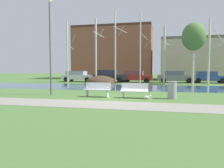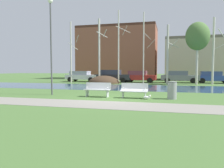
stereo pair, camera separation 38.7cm
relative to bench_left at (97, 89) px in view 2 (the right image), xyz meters
name	(u,v)px [view 2 (the right image)]	position (x,y,z in m)	size (l,w,h in m)	color
ground_plane	(137,86)	(1.13, 9.36, -0.47)	(120.00, 120.00, 0.00)	#476B33
paved_path_strip	(102,105)	(1.13, -2.77, -0.47)	(60.00, 2.27, 0.01)	gray
river_band	(134,87)	(1.13, 7.34, -0.47)	(80.00, 6.78, 0.01)	#33516B
soil_mound	(104,83)	(-3.32, 12.54, -0.47)	(3.81, 3.41, 1.84)	#423021
bench_left	(97,89)	(0.00, 0.00, 0.00)	(1.60, 0.57, 0.87)	silver
bench_right	(134,90)	(2.26, 0.00, 0.00)	(1.60, 0.57, 0.87)	silver
trash_bin	(172,90)	(4.41, 0.08, 0.04)	(0.53, 0.53, 0.99)	gray
seagull	(147,97)	(3.07, -0.50, -0.34)	(0.46, 0.17, 0.27)	white
streetlamp	(51,32)	(-3.23, 0.22, 3.60)	(0.32, 0.32, 6.24)	#4C4C51
birch_far_left	(71,52)	(-7.77, 12.93, 3.41)	(1.24, 2.12, 7.65)	#BCB7A8
birch_left	(99,50)	(-4.20, 13.51, 3.59)	(1.23, 2.10, 7.95)	#BCB7A8
birch_center_left	(119,46)	(-1.77, 13.76, 4.08)	(1.58, 2.57, 8.90)	beige
birch_center	(144,48)	(1.35, 13.42, 3.75)	(1.40, 2.20, 8.38)	beige
birch_center_right	(168,54)	(4.12, 12.72, 2.92)	(1.37, 2.42, 6.65)	#BCB7A8
birch_right	(198,37)	(7.20, 12.73, 4.74)	(2.54, 2.54, 6.78)	beige
birch_far_right	(214,50)	(9.05, 13.74, 3.30)	(1.62, 2.92, 7.40)	beige
parked_van_nearest_white	(82,76)	(-7.27, 15.22, 0.29)	(4.62, 2.04, 1.44)	silver
parked_sedan_second_dark	(112,76)	(-2.94, 15.10, 0.36)	(4.72, 2.06, 1.60)	#282B30
parked_hatch_third_red	(139,76)	(0.60, 15.40, 0.31)	(4.10, 2.21, 1.49)	maroon
parked_wagon_fourth_grey	(179,76)	(5.53, 15.84, 0.31)	(4.63, 2.08, 1.47)	slate
parked_suv_fifth_blue	(213,77)	(9.45, 15.99, 0.29)	(4.19, 2.11, 1.44)	#2D4793
building_brick_low	(118,53)	(-4.49, 25.35, 4.03)	(13.34, 7.40, 9.00)	brown
building_beige_block	(206,59)	(9.82, 24.07, 2.77)	(12.28, 7.47, 6.47)	#BCAD8E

